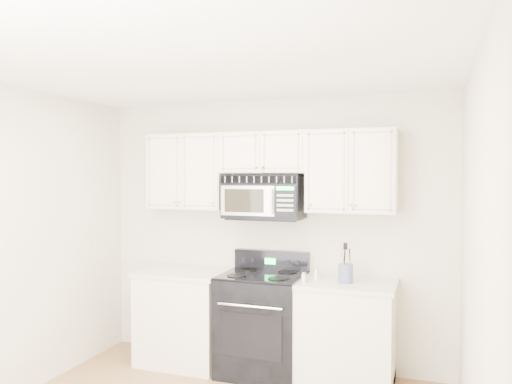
% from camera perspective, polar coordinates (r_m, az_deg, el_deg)
% --- Properties ---
extents(room, '(3.51, 3.51, 2.61)m').
position_cam_1_polar(room, '(3.36, -7.44, -7.65)').
color(room, olive).
rests_on(room, ground).
extents(base_cabinet_left, '(0.86, 0.65, 0.92)m').
position_cam_1_polar(base_cabinet_left, '(5.16, -8.14, -14.22)').
color(base_cabinet_left, beige).
rests_on(base_cabinet_left, ground).
extents(base_cabinet_right, '(0.86, 0.65, 0.92)m').
position_cam_1_polar(base_cabinet_right, '(4.67, 10.26, -15.96)').
color(base_cabinet_right, beige).
rests_on(base_cabinet_right, ground).
extents(range, '(0.75, 0.68, 1.12)m').
position_cam_1_polar(range, '(4.83, 0.76, -14.62)').
color(range, black).
rests_on(range, ground).
extents(upper_cabinets, '(2.44, 0.37, 0.75)m').
position_cam_1_polar(upper_cabinets, '(4.78, 1.13, 2.81)').
color(upper_cabinets, beige).
rests_on(upper_cabinets, ground).
extents(microwave, '(0.75, 0.43, 0.42)m').
position_cam_1_polar(microwave, '(4.76, 0.92, -0.50)').
color(microwave, black).
rests_on(microwave, ground).
extents(utensil_crock, '(0.13, 0.13, 0.34)m').
position_cam_1_polar(utensil_crock, '(4.49, 10.21, -9.06)').
color(utensil_crock, '#3C466D').
rests_on(utensil_crock, base_cabinet_right).
extents(shaker_salt, '(0.04, 0.04, 0.09)m').
position_cam_1_polar(shaker_salt, '(4.45, 5.46, -9.67)').
color(shaker_salt, silver).
rests_on(shaker_salt, base_cabinet_right).
extents(shaker_pepper, '(0.04, 0.04, 0.10)m').
position_cam_1_polar(shaker_pepper, '(4.56, 6.87, -9.31)').
color(shaker_pepper, silver).
rests_on(shaker_pepper, base_cabinet_right).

